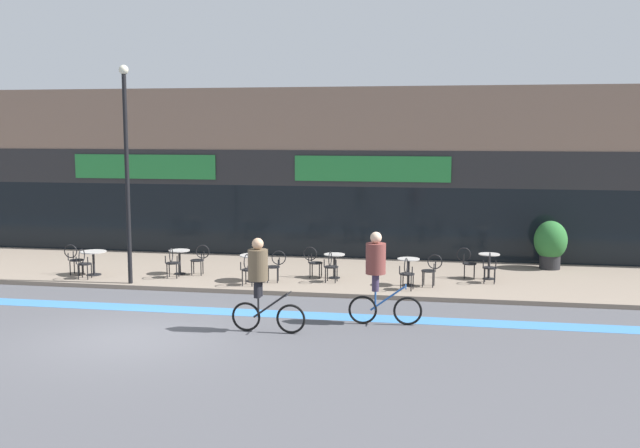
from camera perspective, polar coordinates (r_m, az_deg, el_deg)
ground_plane at (r=16.66m, az=-13.96°, el=-8.41°), size 120.00×120.00×0.00m
sidewalk_slab at (r=23.26m, az=-6.66°, el=-3.61°), size 40.00×5.50×0.12m
storefront_facade at (r=27.43m, az=-3.89°, el=4.03°), size 40.00×4.06×5.81m
bike_lane_stripe at (r=18.92m, az=-10.81°, el=-6.41°), size 36.00×0.70×0.01m
bistro_table_0 at (r=23.14m, az=-16.88°, el=-2.49°), size 0.77×0.77×0.72m
bistro_table_1 at (r=22.69m, az=-10.66°, el=-2.50°), size 0.63×0.63×0.73m
bistro_table_2 at (r=21.34m, az=-5.06°, el=-2.92°), size 0.80×0.80×0.76m
bistro_table_3 at (r=21.70m, az=1.11°, el=-2.85°), size 0.61×0.61×0.71m
bistro_table_4 at (r=20.81m, az=6.76°, el=-3.25°), size 0.61×0.61×0.76m
bistro_table_5 at (r=22.11m, az=12.75°, el=-2.80°), size 0.61×0.61×0.74m
cafe_chair_0_near at (r=22.60m, az=-17.58°, el=-2.75°), size 0.43×0.59×0.90m
cafe_chair_0_side at (r=23.43m, az=-18.25°, el=-2.42°), size 0.59×0.42×0.90m
cafe_chair_1_near at (r=22.11m, az=-11.21°, el=-2.76°), size 0.45×0.60×0.90m
cafe_chair_1_side at (r=22.48m, az=-9.16°, el=-2.55°), size 0.60×0.45×0.90m
cafe_chair_2_near at (r=20.75m, az=-5.52°, el=-3.31°), size 0.43×0.59×0.90m
cafe_chair_2_side at (r=21.20m, az=-3.42°, el=-3.06°), size 0.60×0.46×0.90m
cafe_chair_3_near at (r=21.09m, az=0.83°, el=-3.10°), size 0.41×0.58×0.90m
cafe_chair_3_side at (r=21.81m, az=-0.52°, el=-2.76°), size 0.58×0.42×0.90m
cafe_chair_4_near at (r=20.20m, az=6.62°, el=-3.62°), size 0.45×0.60×0.90m
cafe_chair_4_side at (r=20.78m, az=8.48°, el=-3.34°), size 0.59×0.44×0.90m
cafe_chair_5_near at (r=21.49m, az=12.80°, el=-3.09°), size 0.44×0.59×0.90m
cafe_chair_5_side at (r=22.09m, az=11.13°, el=-2.77°), size 0.58×0.40×0.90m
planter_pot at (r=24.18m, az=17.16°, el=-1.40°), size 1.01×1.01×1.50m
lamp_post at (r=21.34m, az=-14.52°, el=4.67°), size 0.26×0.26×6.03m
cyclist_0 at (r=16.39m, az=-4.57°, el=-4.04°), size 1.67×0.48×2.09m
cyclist_1 at (r=17.01m, az=4.42°, el=-3.50°), size 1.68×0.53×2.14m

